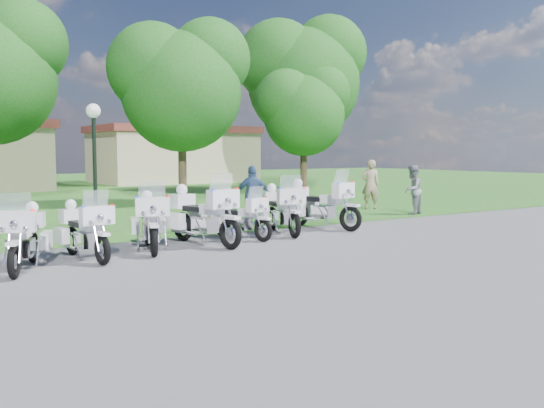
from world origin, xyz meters
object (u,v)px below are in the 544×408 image
motorcycle_4 (202,214)px  motorcycle_5 (239,216)px  bystander_a (370,185)px  motorcycle_2 (84,230)px  lamp_post (94,133)px  motorcycle_6 (281,209)px  motorcycle_7 (319,203)px  bystander_c (253,196)px  motorcycle_3 (150,221)px  motorcycle_1 (25,236)px  bystander_b (412,190)px

motorcycle_4 → motorcycle_5: (1.27, 0.35, -0.16)m
bystander_a → motorcycle_4: bearing=55.0°
motorcycle_2 → lamp_post: 6.26m
motorcycle_6 → motorcycle_7: bearing=-155.7°
bystander_a → bystander_c: (-6.58, -1.78, -0.05)m
motorcycle_3 → motorcycle_5: 2.69m
motorcycle_5 → bystander_c: (1.85, 2.26, 0.33)m
motorcycle_7 → motorcycle_6: bearing=-5.2°
motorcycle_1 → motorcycle_5: (5.57, 1.27, -0.06)m
motorcycle_2 → motorcycle_4: bearing=-177.4°
motorcycle_5 → motorcycle_7: motorcycle_7 is taller
motorcycle_1 → motorcycle_3: bearing=-140.6°
motorcycle_4 → lamp_post: (-1.02, 5.08, 2.11)m
bystander_a → motorcycle_6: bearing=59.5°
motorcycle_4 → bystander_b: 9.82m
motorcycle_2 → motorcycle_1: bearing=15.6°
bystander_a → bystander_c: 6.82m
motorcycle_6 → lamp_post: lamp_post is taller
motorcycle_6 → lamp_post: bearing=-35.9°
motorcycle_2 → bystander_c: (6.14, 3.03, 0.29)m
motorcycle_6 → bystander_a: bearing=-137.1°
motorcycle_2 → motorcycle_5: motorcycle_2 is taller
motorcycle_4 → motorcycle_6: 2.83m
motorcycle_3 → bystander_b: 11.20m
motorcycle_1 → motorcycle_7: size_ratio=0.84×
motorcycle_6 → motorcycle_7: (1.60, 0.29, 0.05)m
motorcycle_7 → motorcycle_5: bearing=-6.1°
motorcycle_3 → motorcycle_4: (1.39, 0.08, 0.06)m
motorcycle_4 → motorcycle_5: 1.32m
lamp_post → bystander_c: 5.19m
bystander_c → motorcycle_4: bearing=69.3°
motorcycle_5 → motorcycle_2: bearing=-3.9°
lamp_post → bystander_b: 11.21m
motorcycle_2 → bystander_b: (12.62, 2.50, 0.26)m
lamp_post → bystander_b: lamp_post is taller
bystander_b → bystander_c: size_ratio=0.97×
motorcycle_4 → motorcycle_7: size_ratio=1.02×
bystander_a → motorcycle_3: bearing=52.6°
motorcycle_4 → bystander_a: bystander_a is taller
bystander_a → bystander_c: bearing=45.8°
bystander_b → bystander_c: 6.51m
bystander_a → bystander_b: bystander_a is taller
motorcycle_6 → bystander_b: bystander_b is taller
motorcycle_3 → bystander_a: size_ratio=1.21×
motorcycle_2 → motorcycle_6: bearing=-175.7°
bystander_a → bystander_b: size_ratio=1.09×
motorcycle_3 → bystander_a: bystander_a is taller
motorcycle_7 → motorcycle_1: bearing=-3.9°
motorcycle_1 → bystander_b: (13.91, 3.00, 0.25)m
motorcycle_4 → motorcycle_6: size_ratio=1.08×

